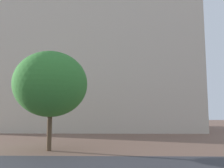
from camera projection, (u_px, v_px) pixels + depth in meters
landmark_building at (92, 54)px, 34.95m from camera, size 27.45×15.79×39.67m
tree_curb_far at (51, 84)px, 15.25m from camera, size 4.75×4.75×6.39m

